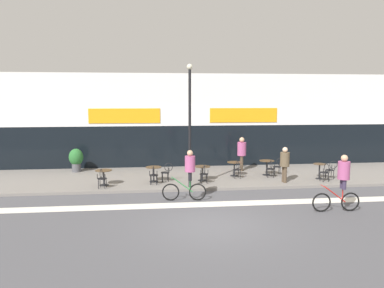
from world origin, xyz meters
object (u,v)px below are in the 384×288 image
(cafe_chair_0_near, at_px, (102,177))
(pedestrian_near_end, at_px, (285,161))
(lamp_post, at_px, (190,117))
(pedestrian_far_end, at_px, (242,151))
(bistro_table_1, at_px, (154,171))
(cafe_chair_5_side, at_px, (331,168))
(cafe_chair_4_near, at_px, (270,168))
(cafe_chair_4_side, at_px, (278,165))
(bistro_table_0, at_px, (104,174))
(bistro_table_2, at_px, (202,170))
(bistro_table_3, at_px, (234,166))
(bistro_table_5, at_px, (319,168))
(bistro_table_4, at_px, (267,165))
(cafe_chair_3_near, at_px, (237,168))
(cafe_chair_5_near, at_px, (325,171))
(cafe_chair_2_near, at_px, (204,173))
(cyclist_0, at_px, (188,172))
(planter_pot, at_px, (76,159))
(cafe_chair_1_near, at_px, (154,174))
(cafe_chair_1_side, at_px, (167,171))

(cafe_chair_0_near, bearing_deg, pedestrian_near_end, -81.17)
(lamp_post, xyz_separation_m, pedestrian_far_end, (3.25, 3.48, -2.05))
(bistro_table_1, xyz_separation_m, cafe_chair_5_side, (8.85, -0.27, -0.01))
(cafe_chair_4_near, distance_m, cafe_chair_4_side, 0.88)
(bistro_table_0, relative_size, bistro_table_2, 0.98)
(bistro_table_0, distance_m, bistro_table_3, 6.60)
(bistro_table_5, bearing_deg, cafe_chair_5_side, -0.29)
(bistro_table_4, bearing_deg, bistro_table_2, -165.21)
(cafe_chair_4_near, bearing_deg, cafe_chair_5_side, -96.61)
(cafe_chair_3_near, relative_size, cafe_chair_5_near, 1.00)
(cafe_chair_4_near, relative_size, pedestrian_near_end, 0.53)
(bistro_table_5, bearing_deg, cafe_chair_2_near, -176.23)
(bistro_table_3, distance_m, cafe_chair_2_near, 2.36)
(bistro_table_2, xyz_separation_m, cafe_chair_5_near, (5.87, -0.86, 0.00))
(cafe_chair_3_near, height_order, cafe_chair_5_near, same)
(bistro_table_4, bearing_deg, cafe_chair_0_near, -166.12)
(cafe_chair_2_near, height_order, cyclist_0, cyclist_0)
(bistro_table_0, xyz_separation_m, lamp_post, (3.92, -0.75, 2.64))
(cafe_chair_2_near, xyz_separation_m, cafe_chair_3_near, (1.80, 0.91, 0.00))
(planter_pot, bearing_deg, cafe_chair_1_near, -40.17)
(bistro_table_0, relative_size, cafe_chair_5_near, 0.85)
(bistro_table_0, xyz_separation_m, planter_pot, (-1.89, 3.40, 0.20))
(cafe_chair_5_near, xyz_separation_m, planter_pot, (-12.42, 3.80, 0.20))
(bistro_table_2, bearing_deg, cafe_chair_1_side, 178.76)
(bistro_table_4, bearing_deg, cafe_chair_1_side, -170.36)
(bistro_table_2, xyz_separation_m, bistro_table_5, (5.87, -0.24, 0.02))
(bistro_table_2, relative_size, cafe_chair_4_near, 0.87)
(cafe_chair_0_near, relative_size, cafe_chair_4_side, 1.00)
(pedestrian_far_end, bearing_deg, cafe_chair_4_side, -30.16)
(bistro_table_1, xyz_separation_m, bistro_table_3, (4.16, 0.87, 0.00))
(lamp_post, bearing_deg, cafe_chair_3_near, 30.64)
(cafe_chair_2_near, xyz_separation_m, cafe_chair_4_side, (4.16, 1.55, 0.00))
(cafe_chair_5_side, relative_size, lamp_post, 0.16)
(cafe_chair_3_near, xyz_separation_m, cyclist_0, (-2.79, -3.31, 0.52))
(cafe_chair_5_near, xyz_separation_m, pedestrian_far_end, (-3.36, 3.12, 0.59))
(bistro_table_0, bearing_deg, cafe_chair_3_near, 6.62)
(bistro_table_1, xyz_separation_m, pedestrian_near_end, (6.22, -0.82, 0.49))
(lamp_post, height_order, pedestrian_near_end, lamp_post)
(cafe_chair_3_near, relative_size, lamp_post, 0.16)
(bistro_table_0, xyz_separation_m, bistro_table_4, (8.19, 1.40, 0.04))
(bistro_table_0, distance_m, planter_pot, 3.90)
(bistro_table_2, distance_m, cafe_chair_5_near, 5.94)
(bistro_table_4, relative_size, cafe_chair_1_side, 0.86)
(cafe_chair_5_near, relative_size, pedestrian_far_end, 0.48)
(cafe_chair_4_near, bearing_deg, cafe_chair_1_side, 96.80)
(bistro_table_5, distance_m, pedestrian_near_end, 2.14)
(bistro_table_3, xyz_separation_m, cafe_chair_5_side, (4.69, -1.15, -0.01))
(cafe_chair_3_near, relative_size, cyclist_0, 0.44)
(cafe_chair_4_near, distance_m, planter_pot, 10.41)
(cyclist_0, bearing_deg, bistro_table_1, -60.51)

